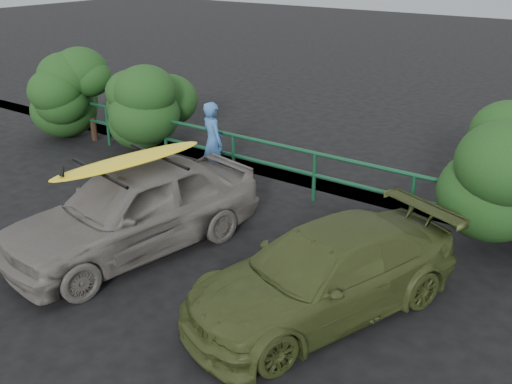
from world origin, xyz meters
TOP-DOWN VIEW (x-y plane):
  - ground at (0.00, 0.00)m, footprint 80.00×80.00m
  - guardrail at (0.00, 5.00)m, footprint 14.00×0.08m
  - shrub_left at (-4.80, 5.40)m, footprint 3.20×2.40m
  - sedan at (-0.42, 1.58)m, footprint 2.59×4.62m
  - olive_vehicle at (2.98, 1.83)m, footprint 3.05×4.44m
  - man at (-1.29, 4.68)m, footprint 0.75×0.64m
  - roof_rack at (-0.42, 1.58)m, footprint 1.82×1.44m
  - surfboard at (-0.42, 1.58)m, footprint 1.08×2.73m

SIDE VIEW (x-z plane):
  - ground at x=0.00m, z-range 0.00..0.00m
  - guardrail at x=0.00m, z-range 0.00..1.04m
  - olive_vehicle at x=2.98m, z-range 0.00..1.19m
  - sedan at x=-0.42m, z-range 0.00..1.49m
  - man at x=-1.29m, z-range 0.00..1.74m
  - shrub_left at x=-4.80m, z-range 0.00..2.13m
  - roof_rack at x=-0.42m, z-range 1.49..1.54m
  - surfboard at x=-0.42m, z-range 1.54..1.62m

